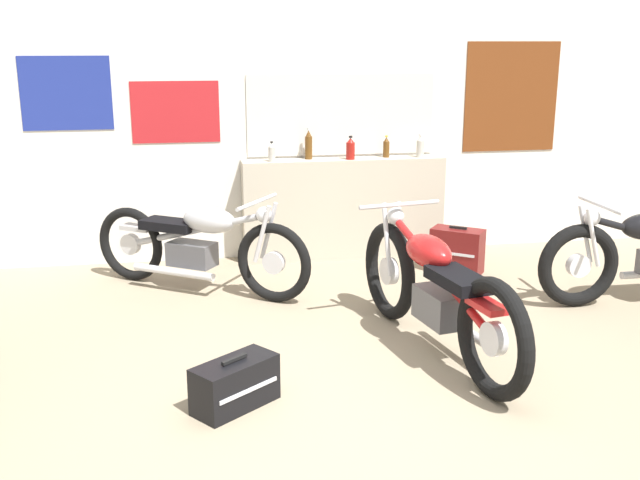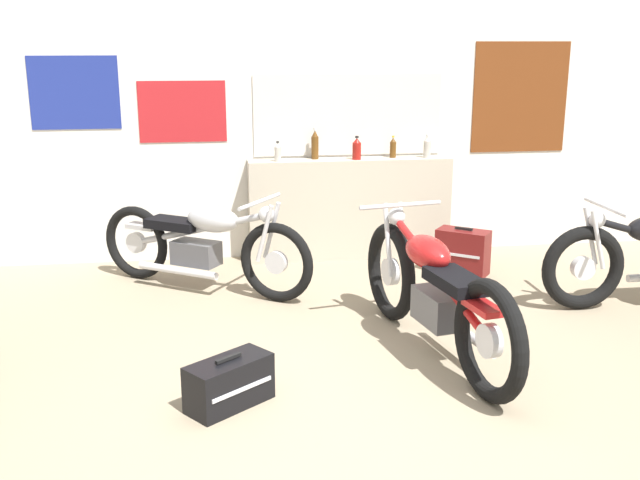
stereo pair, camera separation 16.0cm
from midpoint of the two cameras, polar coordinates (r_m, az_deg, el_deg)
The scene contains 12 objects.
ground_plane at distance 4.29m, azimuth 1.98°, elevation -14.24°, with size 24.00×24.00×0.00m, color gray.
wall_back at distance 7.30m, azimuth -3.67°, elevation 9.55°, with size 10.00×0.07×2.80m.
sill_counter at distance 7.36m, azimuth 1.18°, elevation 2.43°, with size 1.98×0.28×0.98m.
bottle_leftmost at distance 7.10m, azimuth -4.35°, elevation 6.66°, with size 0.06×0.06×0.19m.
bottle_left_center at distance 7.23m, azimuth -1.52°, elevation 7.23°, with size 0.07×0.07×0.30m.
bottle_center at distance 7.21m, azimuth 1.70°, elevation 6.95°, with size 0.08×0.08×0.22m.
bottle_right_center at distance 7.36m, azimuth 4.45°, elevation 7.04°, with size 0.06×0.06×0.21m.
bottle_rightmost at distance 7.40m, azimuth 7.02°, elevation 7.05°, with size 0.07×0.07×0.23m.
motorcycle_red at distance 5.14m, azimuth 7.92°, elevation -3.90°, with size 0.69×2.17×0.94m.
motorcycle_silver at distance 6.45m, azimuth -9.97°, elevation -0.30°, with size 1.79×1.24×0.84m.
hard_case_darkred at distance 7.01m, azimuth 9.75°, elevation -0.81°, with size 0.51×0.47×0.44m.
hard_case_black at distance 4.50m, azimuth -7.52°, elevation -10.84°, with size 0.55×0.50×0.31m.
Camera 1 is at (-0.87, -3.64, 2.10)m, focal length 42.00 mm.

